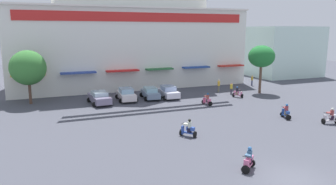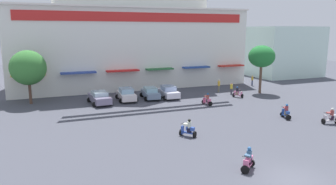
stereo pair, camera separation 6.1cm
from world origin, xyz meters
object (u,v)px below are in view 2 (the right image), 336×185
(parked_car_3, at_px, (168,92))
(scooter_rider_3, at_px, (248,161))
(scooter_rider_1, at_px, (331,117))
(scooter_rider_5, at_px, (188,129))
(plaza_tree_1, at_px, (262,57))
(parked_car_0, at_px, (100,98))
(parked_car_2, at_px, (150,93))
(scooter_rider_7, at_px, (238,93))
(pedestrian_1, at_px, (219,85))
(scooter_rider_6, at_px, (207,100))
(scooter_rider_4, at_px, (286,112))
(parked_car_1, at_px, (126,94))
(pedestrian_2, at_px, (231,88))
(pedestrian_0, at_px, (252,80))
(plaza_tree_0, at_px, (28,68))

(parked_car_3, relative_size, scooter_rider_3, 2.91)
(scooter_rider_1, distance_m, scooter_rider_5, 13.82)
(plaza_tree_1, xyz_separation_m, parked_car_0, (-21.76, 1.43, -4.26))
(parked_car_2, relative_size, scooter_rider_3, 2.85)
(scooter_rider_1, relative_size, scooter_rider_7, 1.07)
(parked_car_0, distance_m, parked_car_3, 8.80)
(pedestrian_1, bearing_deg, parked_car_3, -172.80)
(plaza_tree_1, bearing_deg, scooter_rider_6, -159.91)
(scooter_rider_3, distance_m, scooter_rider_4, 13.56)
(parked_car_0, bearing_deg, parked_car_1, 9.81)
(plaza_tree_1, xyz_separation_m, scooter_rider_5, (-17.10, -13.10, -4.41))
(parked_car_2, height_order, scooter_rider_7, parked_car_2)
(pedestrian_1, distance_m, pedestrian_2, 2.20)
(pedestrian_1, relative_size, pedestrian_2, 1.12)
(scooter_rider_1, distance_m, scooter_rider_6, 12.96)
(parked_car_1, height_order, pedestrian_1, pedestrian_1)
(scooter_rider_3, bearing_deg, scooter_rider_4, 39.16)
(parked_car_0, distance_m, scooter_rider_7, 17.48)
(pedestrian_2, bearing_deg, scooter_rider_7, -98.51)
(pedestrian_0, relative_size, pedestrian_2, 1.04)
(scooter_rider_3, distance_m, pedestrian_1, 25.65)
(scooter_rider_6, bearing_deg, pedestrian_1, 50.33)
(scooter_rider_3, bearing_deg, parked_car_1, 95.14)
(parked_car_1, xyz_separation_m, scooter_rider_5, (1.29, -15.11, -0.17))
(parked_car_2, height_order, pedestrian_0, pedestrian_0)
(parked_car_2, relative_size, pedestrian_1, 2.42)
(scooter_rider_6, xyz_separation_m, pedestrian_0, (12.87, 9.05, 0.36))
(parked_car_2, xyz_separation_m, pedestrian_1, (10.32, 0.66, 0.29))
(parked_car_0, relative_size, pedestrian_0, 2.77)
(plaza_tree_1, xyz_separation_m, scooter_rider_6, (-10.28, -3.76, -4.43))
(plaza_tree_1, xyz_separation_m, scooter_rider_7, (-4.51, -1.37, -4.44))
(plaza_tree_0, height_order, scooter_rider_5, plaza_tree_0)
(scooter_rider_4, distance_m, pedestrian_0, 18.99)
(parked_car_1, relative_size, scooter_rider_7, 3.01)
(plaza_tree_1, distance_m, pedestrian_1, 6.90)
(parked_car_0, relative_size, pedestrian_2, 2.88)
(scooter_rider_3, relative_size, pedestrian_2, 0.95)
(parked_car_0, height_order, pedestrian_1, pedestrian_1)
(scooter_rider_1, distance_m, scooter_rider_3, 14.14)
(scooter_rider_6, distance_m, pedestrian_2, 7.48)
(parked_car_3, relative_size, pedestrian_0, 2.66)
(plaza_tree_0, height_order, parked_car_3, plaza_tree_0)
(parked_car_1, xyz_separation_m, scooter_rider_7, (13.88, -3.38, -0.20))
(parked_car_0, distance_m, pedestrian_0, 24.65)
(scooter_rider_5, bearing_deg, plaza_tree_0, 124.80)
(plaza_tree_0, relative_size, pedestrian_0, 3.83)
(plaza_tree_0, bearing_deg, scooter_rider_6, -23.35)
(scooter_rider_3, height_order, pedestrian_0, pedestrian_0)
(pedestrian_1, bearing_deg, scooter_rider_4, -93.70)
(parked_car_3, distance_m, scooter_rider_3, 22.20)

